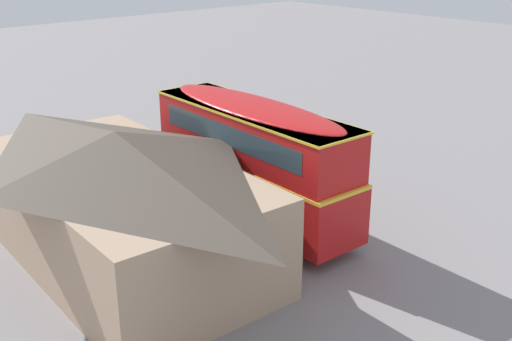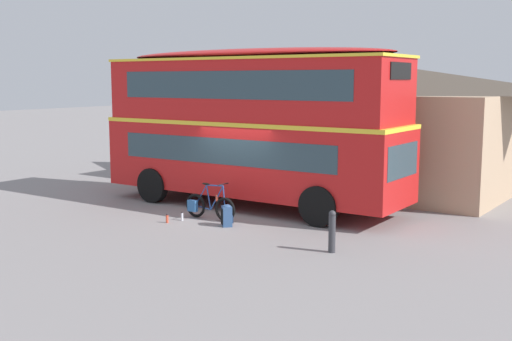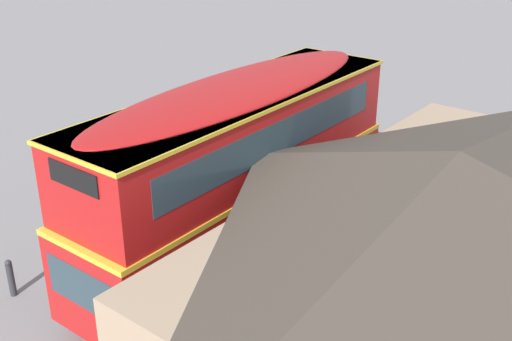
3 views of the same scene
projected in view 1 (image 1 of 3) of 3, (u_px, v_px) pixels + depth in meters
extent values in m
plane|color=gray|center=(274.00, 208.00, 25.88)|extent=(120.00, 120.00, 0.00)
cylinder|color=black|center=(186.00, 192.00, 26.11)|extent=(1.11, 0.32, 1.10)
cylinder|color=black|center=(231.00, 178.00, 27.53)|extent=(1.11, 0.32, 1.10)
cylinder|color=black|center=(281.00, 243.00, 21.79)|extent=(1.11, 0.32, 1.10)
cylinder|color=black|center=(329.00, 224.00, 23.20)|extent=(1.11, 0.32, 1.10)
cube|color=red|center=(253.00, 184.00, 24.31)|extent=(9.75, 2.88, 2.10)
cube|color=yellow|center=(253.00, 158.00, 23.93)|extent=(9.77, 2.90, 0.12)
cube|color=red|center=(253.00, 133.00, 23.58)|extent=(9.46, 2.82, 1.90)
ellipsoid|color=red|center=(253.00, 107.00, 23.22)|extent=(9.26, 2.76, 0.36)
cube|color=#2D424C|center=(185.00, 147.00, 27.70)|extent=(0.14, 2.05, 0.90)
cube|color=black|center=(184.00, 97.00, 26.78)|extent=(0.11, 1.38, 0.44)
cube|color=#2D424C|center=(281.00, 171.00, 24.80)|extent=(7.53, 0.34, 0.76)
cube|color=#2D424C|center=(278.00, 124.00, 24.25)|extent=(7.92, 0.35, 0.80)
cube|color=#2D424C|center=(231.00, 186.00, 23.33)|extent=(7.53, 0.34, 0.76)
cube|color=#2D424C|center=(228.00, 136.00, 22.81)|extent=(7.92, 0.35, 0.80)
cube|color=yellow|center=(253.00, 110.00, 23.26)|extent=(9.56, 2.90, 0.08)
torus|color=black|center=(284.00, 194.00, 26.44)|extent=(0.68, 0.11, 0.68)
torus|color=black|center=(301.00, 201.00, 25.68)|extent=(0.68, 0.11, 0.68)
cylinder|color=#B2B2B7|center=(284.00, 194.00, 26.44)|extent=(0.05, 0.10, 0.05)
cylinder|color=#B2B2B7|center=(301.00, 201.00, 25.68)|extent=(0.05, 0.10, 0.05)
cylinder|color=#234C99|center=(288.00, 189.00, 26.13)|extent=(0.47, 0.06, 0.73)
cylinder|color=#234C99|center=(289.00, 182.00, 25.96)|extent=(0.59, 0.06, 0.06)
cylinder|color=#234C99|center=(293.00, 192.00, 25.92)|extent=(0.18, 0.04, 0.69)
cylinder|color=#234C99|center=(296.00, 200.00, 25.89)|extent=(0.55, 0.05, 0.09)
cylinder|color=#234C99|center=(297.00, 193.00, 25.72)|extent=(0.42, 0.04, 0.64)
cylinder|color=#234C99|center=(284.00, 187.00, 26.30)|extent=(0.09, 0.04, 0.66)
cylinder|color=black|center=(285.00, 179.00, 26.15)|extent=(0.05, 0.46, 0.03)
ellipsoid|color=black|center=(295.00, 184.00, 25.73)|extent=(0.26, 0.11, 0.06)
cube|color=#2D609E|center=(303.00, 200.00, 25.78)|extent=(0.29, 0.15, 0.32)
cylinder|color=#D84C33|center=(288.00, 189.00, 26.13)|extent=(0.07, 0.07, 0.18)
cube|color=#2D4C7A|center=(285.00, 190.00, 26.97)|extent=(0.40, 0.40, 0.54)
ellipsoid|color=#2D4C7A|center=(285.00, 185.00, 26.87)|extent=(0.38, 0.38, 0.10)
cube|color=navy|center=(282.00, 192.00, 27.00)|extent=(0.18, 0.19, 0.19)
cylinder|color=black|center=(288.00, 191.00, 26.88)|extent=(0.05, 0.05, 0.43)
cylinder|color=black|center=(288.00, 190.00, 27.04)|extent=(0.05, 0.05, 0.43)
cylinder|color=silver|center=(311.00, 203.00, 26.07)|extent=(0.07, 0.07, 0.21)
cylinder|color=black|center=(311.00, 201.00, 26.02)|extent=(0.04, 0.04, 0.03)
cylinder|color=#D84C33|center=(321.00, 202.00, 26.23)|extent=(0.07, 0.07, 0.22)
cylinder|color=black|center=(321.00, 199.00, 26.19)|extent=(0.04, 0.04, 0.03)
cube|color=tan|center=(121.00, 214.00, 21.33)|extent=(11.98, 6.70, 3.39)
pyramid|color=#4C4238|center=(116.00, 150.00, 20.51)|extent=(12.41, 7.12, 1.24)
cube|color=#3D2319|center=(196.00, 208.00, 23.34)|extent=(1.10, 0.10, 2.10)
cube|color=#2D424C|center=(244.00, 214.00, 20.92)|extent=(1.10, 0.10, 0.90)
cube|color=#2D424C|center=(156.00, 166.00, 25.18)|extent=(1.10, 0.10, 0.90)
cylinder|color=#333338|center=(247.00, 162.00, 29.90)|extent=(0.16, 0.16, 0.85)
sphere|color=#333338|center=(247.00, 152.00, 29.73)|extent=(0.16, 0.16, 0.16)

